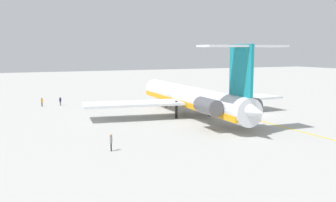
# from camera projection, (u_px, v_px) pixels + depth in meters

# --- Properties ---
(ground) EXTENTS (300.70, 300.70, 0.00)m
(ground) POSITION_uv_depth(u_px,v_px,m) (258.00, 115.00, 64.36)
(ground) COLOR #ADADA8
(main_jetliner) EXTENTS (39.29, 34.87, 11.44)m
(main_jetliner) POSITION_uv_depth(u_px,v_px,m) (193.00, 98.00, 62.21)
(main_jetliner) COLOR silver
(main_jetliner) RESTS_ON ground
(ground_crew_near_nose) EXTENTS (0.28, 0.40, 1.78)m
(ground_crew_near_nose) POSITION_uv_depth(u_px,v_px,m) (244.00, 95.00, 83.23)
(ground_crew_near_nose) COLOR black
(ground_crew_near_nose) RESTS_ON ground
(ground_crew_near_tail) EXTENTS (0.27, 0.41, 1.68)m
(ground_crew_near_tail) POSITION_uv_depth(u_px,v_px,m) (42.00, 101.00, 74.14)
(ground_crew_near_tail) COLOR black
(ground_crew_near_tail) RESTS_ON ground
(ground_crew_portside) EXTENTS (0.42, 0.29, 1.82)m
(ground_crew_portside) POSITION_uv_depth(u_px,v_px,m) (111.00, 140.00, 41.21)
(ground_crew_portside) COLOR black
(ground_crew_portside) RESTS_ON ground
(ground_crew_starboard) EXTENTS (0.28, 0.42, 1.72)m
(ground_crew_starboard) POSITION_uv_depth(u_px,v_px,m) (60.00, 100.00, 75.45)
(ground_crew_starboard) COLOR black
(ground_crew_starboard) RESTS_ON ground
(taxiway_centreline) EXTENTS (76.89, 1.42, 0.01)m
(taxiway_centreline) POSITION_uv_depth(u_px,v_px,m) (229.00, 113.00, 66.84)
(taxiway_centreline) COLOR gold
(taxiway_centreline) RESTS_ON ground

